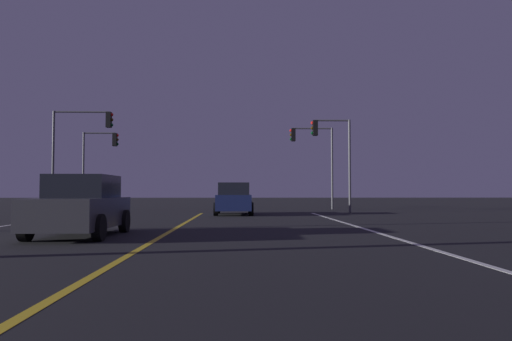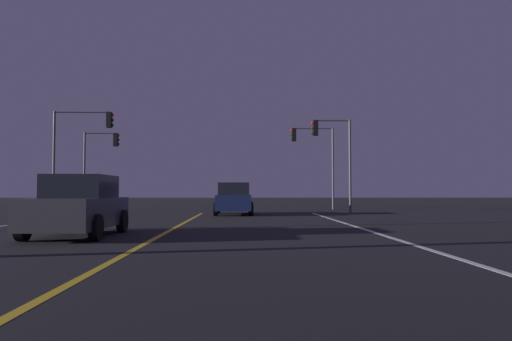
{
  "view_description": "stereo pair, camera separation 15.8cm",
  "coord_description": "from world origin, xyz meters",
  "views": [
    {
      "loc": [
        2.16,
        1.81,
        1.24
      ],
      "look_at": [
        3.01,
        28.04,
        2.35
      ],
      "focal_mm": 34.72,
      "sensor_mm": 36.0,
      "label": 1
    },
    {
      "loc": [
        2.31,
        1.81,
        1.24
      ],
      "look_at": [
        3.01,
        28.04,
        2.35
      ],
      "focal_mm": 34.72,
      "sensor_mm": 36.0,
      "label": 2
    }
  ],
  "objects": [
    {
      "name": "lane_edge_right",
      "position": [
        6.29,
        12.01,
        0.0
      ],
      "size": [
        0.16,
        36.01,
        0.01
      ],
      "primitive_type": "cube",
      "color": "silver",
      "rests_on": "ground"
    },
    {
      "name": "lane_center_divider",
      "position": [
        0.0,
        12.01,
        0.0
      ],
      "size": [
        0.16,
        36.01,
        0.01
      ],
      "primitive_type": "cube",
      "color": "gold",
      "rests_on": "ground"
    },
    {
      "name": "car_oncoming",
      "position": [
        -2.25,
        15.68,
        0.82
      ],
      "size": [
        2.02,
        4.3,
        1.7
      ],
      "rotation": [
        0.0,
        0.0,
        -1.57
      ],
      "color": "black",
      "rests_on": "ground"
    },
    {
      "name": "car_ahead_far",
      "position": [
        1.84,
        28.31,
        0.82
      ],
      "size": [
        2.02,
        4.3,
        1.7
      ],
      "rotation": [
        0.0,
        0.0,
        1.57
      ],
      "color": "black",
      "rests_on": "ground"
    },
    {
      "name": "traffic_light_near_right",
      "position": [
        7.52,
        30.51,
        4.01
      ],
      "size": [
        2.35,
        0.36,
        5.46
      ],
      "rotation": [
        0.0,
        0.0,
        3.14
      ],
      "color": "#4C4C51",
      "rests_on": "ground"
    },
    {
      "name": "traffic_light_near_left",
      "position": [
        -7.0,
        30.51,
        4.36
      ],
      "size": [
        3.48,
        0.36,
        5.88
      ],
      "color": "#4C4C51",
      "rests_on": "ground"
    },
    {
      "name": "traffic_light_far_right",
      "position": [
        7.2,
        36.01,
        4.2
      ],
      "size": [
        3.04,
        0.36,
        5.69
      ],
      "rotation": [
        0.0,
        0.0,
        3.14
      ],
      "color": "#4C4C51",
      "rests_on": "ground"
    },
    {
      "name": "traffic_light_far_left",
      "position": [
        -7.46,
        36.01,
        3.91
      ],
      "size": [
        2.45,
        0.36,
        5.3
      ],
      "color": "#4C4C51",
      "rests_on": "ground"
    }
  ]
}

